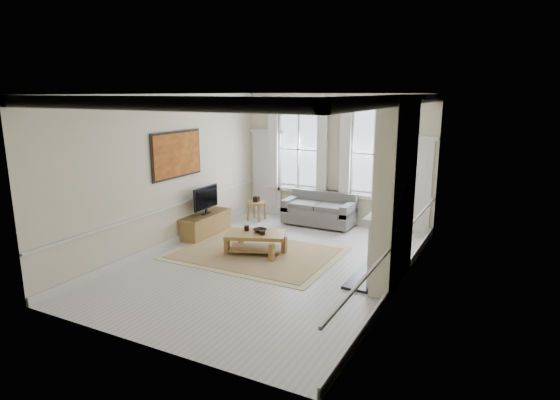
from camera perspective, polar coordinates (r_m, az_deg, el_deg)
The scene contains 23 objects.
floor at distance 9.68m, azimuth -1.13°, elevation -7.71°, with size 7.20×7.20×0.00m, color #B7B5AD.
ceiling at distance 9.05m, azimuth -1.23°, elevation 12.84°, with size 7.20×7.20×0.00m, color white.
back_wall at distance 12.46m, azimuth 6.79°, elevation 4.99°, with size 5.20×5.20×0.00m, color beige.
left_wall at distance 10.69m, azimuth -13.54°, elevation 3.37°, with size 7.20×7.20×0.00m, color beige.
right_wall at distance 8.32m, azimuth 14.75°, elevation 0.58°, with size 7.20×7.20×0.00m, color beige.
window_left at distance 12.79m, azimuth 2.31°, elevation 6.18°, with size 1.26×0.20×2.20m, color #B2BCC6, non-canonical shape.
window_right at distance 12.06m, azimuth 11.43°, elevation 5.51°, with size 1.26×0.20×2.20m, color #B2BCC6, non-canonical shape.
door_left at distance 13.36m, azimuth -1.59°, elevation 3.23°, with size 0.90×0.08×2.30m, color silver.
door_right at distance 11.95m, azimuth 15.88°, elevation 1.56°, with size 0.90×0.08×2.30m, color silver.
painting at distance 10.84m, azimuth -12.44°, elevation 5.43°, with size 0.05×1.66×1.06m, color #C17021.
chimney_breast at distance 8.55m, azimuth 13.91°, elevation 0.96°, with size 0.35×1.70×3.38m, color beige.
hearth at distance 9.14m, azimuth 10.72°, elevation -9.09°, with size 0.55×1.50×0.05m, color black.
fireplace at distance 8.85m, azimuth 12.15°, elevation -5.03°, with size 0.21×1.45×1.33m.
mirror at distance 8.53m, azimuth 12.64°, elevation 3.40°, with size 0.06×1.26×1.06m, color gold.
sofa at distance 12.35m, azimuth 4.88°, elevation -1.40°, with size 1.82×0.89×0.85m.
side_table at distance 12.75m, azimuth -2.90°, elevation -0.68°, with size 0.54×0.54×0.51m.
rug at distance 10.24m, azimuth -2.98°, elevation -6.48°, with size 3.50×2.60×0.02m, color olive.
coffee_table at distance 10.12m, azimuth -3.01°, elevation -4.45°, with size 1.45×1.16×0.47m.
ceramic_pot_a at distance 10.24m, azimuth -4.09°, elevation -3.44°, with size 0.11×0.11×0.11m, color black.
ceramic_pot_b at distance 9.94m, azimuth -2.17°, elevation -4.00°, with size 0.12×0.12×0.09m, color black.
bowl at distance 10.14m, azimuth -2.49°, elevation -3.71°, with size 0.29×0.29×0.07m, color black.
tv_stand at distance 11.60m, azimuth -9.01°, elevation -2.94°, with size 0.48×1.49×0.53m, color brown.
tv at distance 11.42m, azimuth -9.03°, elevation 0.23°, with size 0.08×0.90×0.68m.
Camera 1 is at (4.34, -7.95, 3.45)m, focal length 30.00 mm.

